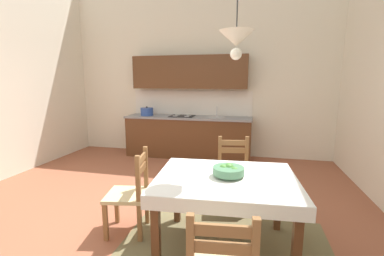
# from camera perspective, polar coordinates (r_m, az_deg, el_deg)

# --- Properties ---
(ground_plane) EXTENTS (6.39, 6.58, 0.10)m
(ground_plane) POSITION_cam_1_polar(r_m,az_deg,el_deg) (3.50, -9.33, -19.15)
(ground_plane) COLOR #99563D
(wall_back) EXTENTS (6.39, 0.12, 4.05)m
(wall_back) POSITION_cam_1_polar(r_m,az_deg,el_deg) (5.99, 1.54, 13.69)
(wall_back) COLOR silver
(wall_back) RESTS_ON ground_plane
(area_rug) EXTENTS (2.10, 1.60, 0.01)m
(area_rug) POSITION_cam_1_polar(r_m,az_deg,el_deg) (2.83, 6.82, -25.58)
(area_rug) COLOR #6D6443
(area_rug) RESTS_ON ground_plane
(kitchen_cabinetry) EXTENTS (2.75, 0.63, 2.20)m
(kitchen_cabinetry) POSITION_cam_1_polar(r_m,az_deg,el_deg) (5.75, -0.82, 2.14)
(kitchen_cabinetry) COLOR #56331C
(kitchen_cabinetry) RESTS_ON ground_plane
(dining_table) EXTENTS (1.41, 1.15, 0.75)m
(dining_table) POSITION_cam_1_polar(r_m,az_deg,el_deg) (2.61, 7.37, -12.99)
(dining_table) COLOR #56331C
(dining_table) RESTS_ON ground_plane
(dining_chair_tv_side) EXTENTS (0.49, 0.49, 0.93)m
(dining_chair_tv_side) POSITION_cam_1_polar(r_m,az_deg,el_deg) (3.01, -13.31, -13.85)
(dining_chair_tv_side) COLOR #D1BC89
(dining_chair_tv_side) RESTS_ON ground_plane
(dining_chair_kitchen_side) EXTENTS (0.49, 0.49, 0.93)m
(dining_chair_kitchen_side) POSITION_cam_1_polar(r_m,az_deg,el_deg) (3.53, 9.08, -10.08)
(dining_chair_kitchen_side) COLOR #D1BC89
(dining_chair_kitchen_side) RESTS_ON ground_plane
(fruit_bowl) EXTENTS (0.30, 0.30, 0.12)m
(fruit_bowl) POSITION_cam_1_polar(r_m,az_deg,el_deg) (2.55, 7.98, -9.19)
(fruit_bowl) COLOR #4C7F5B
(fruit_bowl) RESTS_ON dining_table
(pendant_lamp) EXTENTS (0.32, 0.32, 0.80)m
(pendant_lamp) POSITION_cam_1_polar(r_m,az_deg,el_deg) (2.56, 9.66, 18.52)
(pendant_lamp) COLOR black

